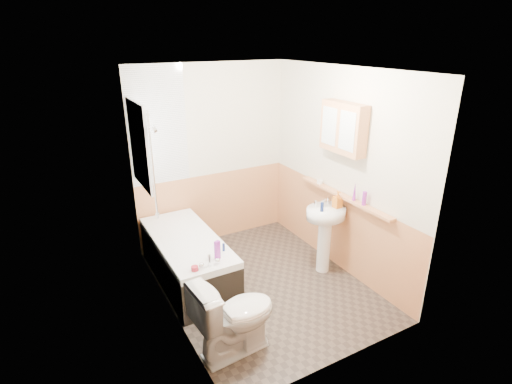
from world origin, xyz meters
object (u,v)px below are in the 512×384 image
at_px(sink, 325,226).
at_px(pine_shelf, 343,196).
at_px(bathtub, 188,258).
at_px(toilet, 235,316).
at_px(medicine_cabinet, 343,128).

distance_m(sink, pine_shelf, 0.44).
height_order(bathtub, toilet, toilet).
distance_m(toilet, sink, 1.77).
distance_m(bathtub, medicine_cabinet, 2.40).
bearing_deg(sink, pine_shelf, -18.37).
bearing_deg(medicine_cabinet, bathtub, 160.29).
bearing_deg(sink, bathtub, 156.28).
distance_m(toilet, pine_shelf, 2.01).
height_order(pine_shelf, medicine_cabinet, medicine_cabinet).
height_order(bathtub, pine_shelf, pine_shelf).
bearing_deg(bathtub, pine_shelf, -21.45).
relative_size(pine_shelf, medicine_cabinet, 2.43).
bearing_deg(medicine_cabinet, sink, -176.27).
relative_size(bathtub, sink, 1.66).
bearing_deg(sink, toilet, -157.55).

